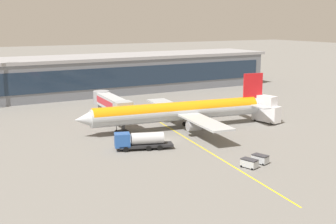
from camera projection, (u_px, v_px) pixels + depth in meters
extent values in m
plane|color=slate|center=(165.00, 140.00, 90.34)|extent=(700.00, 700.00, 0.00)
cube|color=yellow|center=(181.00, 135.00, 94.50)|extent=(12.25, 79.15, 0.01)
cube|color=slate|center=(42.00, 79.00, 139.70)|extent=(156.73, 21.31, 11.12)
cube|color=#1E2D42|center=(52.00, 82.00, 130.46)|extent=(152.03, 0.16, 6.23)
cube|color=#99999E|center=(41.00, 60.00, 138.49)|extent=(159.86, 21.73, 1.00)
cylinder|color=#B2B7BC|center=(178.00, 112.00, 99.28)|extent=(39.13, 8.93, 3.84)
cylinder|color=orange|center=(178.00, 110.00, 99.21)|extent=(38.34, 8.68, 3.69)
cone|color=#B2B7BC|center=(84.00, 120.00, 91.62)|extent=(4.29, 4.12, 3.65)
cone|color=#B2B7BC|center=(260.00, 104.00, 106.94)|extent=(5.00, 3.84, 3.27)
cube|color=red|center=(253.00, 86.00, 105.31)|extent=(5.00, 1.01, 5.76)
cube|color=#B2B7BC|center=(260.00, 106.00, 102.48)|extent=(2.79, 6.36, 0.24)
cube|color=#B2B7BC|center=(242.00, 101.00, 109.46)|extent=(2.79, 6.36, 0.24)
cube|color=#B2B7BC|center=(205.00, 122.00, 90.72)|extent=(6.91, 16.86, 0.40)
cube|color=#B2B7BC|center=(167.00, 105.00, 109.07)|extent=(6.91, 16.86, 0.40)
cylinder|color=#939399|center=(194.00, 126.00, 93.29)|extent=(3.21, 2.48, 2.11)
cylinder|color=#939399|center=(168.00, 113.00, 106.29)|extent=(3.21, 2.48, 2.11)
cylinder|color=black|center=(117.00, 132.00, 94.78)|extent=(1.04, 0.53, 1.00)
cylinder|color=slate|center=(117.00, 128.00, 94.59)|extent=(0.20, 0.20, 1.89)
cylinder|color=black|center=(191.00, 127.00, 99.23)|extent=(1.04, 0.53, 1.00)
cylinder|color=slate|center=(191.00, 123.00, 99.05)|extent=(0.20, 0.20, 1.89)
cylinder|color=black|center=(185.00, 124.00, 102.37)|extent=(1.04, 0.53, 1.00)
cylinder|color=slate|center=(185.00, 120.00, 102.18)|extent=(0.20, 0.20, 1.89)
cube|color=#B2B7BC|center=(111.00, 102.00, 103.39)|extent=(4.18, 15.88, 2.80)
cube|color=red|center=(112.00, 102.00, 103.41)|extent=(4.11, 13.38, 1.54)
cube|color=#9EA3A8|center=(123.00, 108.00, 96.44)|extent=(3.83, 3.46, 2.94)
cylinder|color=#4C4C51|center=(123.00, 123.00, 97.09)|extent=(0.70, 0.70, 3.71)
cube|color=#262628|center=(124.00, 131.00, 97.43)|extent=(1.93, 1.93, 0.30)
cylinder|color=gray|center=(101.00, 97.00, 110.35)|extent=(3.90, 3.90, 3.08)
cylinder|color=gray|center=(102.00, 110.00, 111.00)|extent=(1.80, 1.80, 3.71)
cube|color=#232326|center=(146.00, 145.00, 84.01)|extent=(10.27, 5.61, 0.50)
cube|color=#26519E|center=(122.00, 140.00, 82.96)|extent=(3.46, 3.27, 2.50)
cube|color=black|center=(115.00, 138.00, 82.63)|extent=(0.90, 2.23, 1.12)
cylinder|color=#B7BABF|center=(147.00, 138.00, 83.79)|extent=(6.39, 4.03, 2.20)
cylinder|color=black|center=(126.00, 149.00, 82.22)|extent=(1.06, 0.66, 1.00)
cylinder|color=black|center=(125.00, 146.00, 84.50)|extent=(1.06, 0.66, 1.00)
cylinder|color=black|center=(149.00, 148.00, 82.97)|extent=(1.06, 0.66, 1.00)
cylinder|color=black|center=(147.00, 145.00, 85.26)|extent=(1.06, 0.66, 1.00)
cylinder|color=black|center=(160.00, 148.00, 83.35)|extent=(1.06, 0.66, 1.00)
cylinder|color=black|center=(158.00, 144.00, 85.64)|extent=(1.06, 0.66, 1.00)
cube|color=white|center=(266.00, 113.00, 105.89)|extent=(3.57, 7.12, 3.80)
cube|color=silver|center=(266.00, 100.00, 105.55)|extent=(3.17, 5.42, 2.20)
cylinder|color=black|center=(277.00, 122.00, 105.15)|extent=(0.34, 0.63, 0.60)
cylinder|color=black|center=(271.00, 123.00, 103.77)|extent=(0.34, 0.63, 0.60)
cylinder|color=black|center=(261.00, 119.00, 108.78)|extent=(0.34, 0.63, 0.60)
cylinder|color=black|center=(255.00, 120.00, 107.40)|extent=(0.34, 0.63, 0.60)
cube|color=#B2B7BC|center=(249.00, 163.00, 73.46)|extent=(2.18, 2.92, 1.10)
cube|color=#333338|center=(250.00, 159.00, 73.32)|extent=(2.22, 2.98, 0.10)
cylinder|color=black|center=(241.00, 166.00, 73.75)|extent=(0.22, 0.38, 0.36)
cylinder|color=black|center=(247.00, 164.00, 74.81)|extent=(0.22, 0.38, 0.36)
cylinder|color=black|center=(252.00, 169.00, 72.33)|extent=(0.22, 0.38, 0.36)
cylinder|color=black|center=(257.00, 167.00, 73.39)|extent=(0.22, 0.38, 0.36)
cube|color=#B2B7BC|center=(260.00, 159.00, 75.72)|extent=(2.18, 2.92, 1.10)
cube|color=#333338|center=(260.00, 155.00, 75.58)|extent=(2.22, 2.98, 0.10)
cylinder|color=black|center=(252.00, 162.00, 76.01)|extent=(0.22, 0.38, 0.36)
cylinder|color=black|center=(257.00, 160.00, 77.07)|extent=(0.22, 0.38, 0.36)
cylinder|color=black|center=(263.00, 165.00, 74.59)|extent=(0.22, 0.38, 0.36)
cylinder|color=black|center=(268.00, 163.00, 75.65)|extent=(0.22, 0.38, 0.36)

